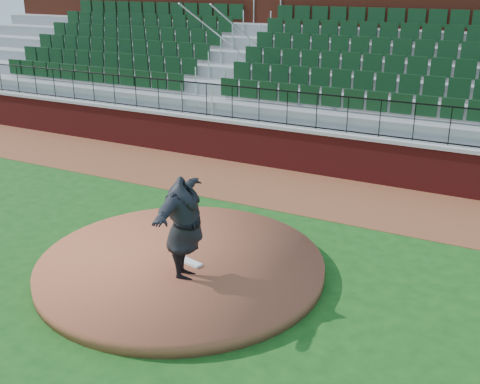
% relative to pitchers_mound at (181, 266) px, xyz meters
% --- Properties ---
extents(ground, '(90.00, 90.00, 0.00)m').
position_rel_pitchers_mound_xyz_m(ground, '(0.58, -0.15, -0.12)').
color(ground, '#164915').
rests_on(ground, ground).
extents(warning_track, '(34.00, 3.20, 0.01)m').
position_rel_pitchers_mound_xyz_m(warning_track, '(0.58, 5.25, -0.12)').
color(warning_track, brown).
rests_on(warning_track, ground).
extents(field_wall, '(34.00, 0.35, 1.20)m').
position_rel_pitchers_mound_xyz_m(field_wall, '(0.58, 6.85, 0.47)').
color(field_wall, maroon).
rests_on(field_wall, ground).
extents(wall_cap, '(34.00, 0.45, 0.10)m').
position_rel_pitchers_mound_xyz_m(wall_cap, '(0.58, 6.85, 1.12)').
color(wall_cap, '#B7B7B7').
rests_on(wall_cap, field_wall).
extents(wall_railing, '(34.00, 0.05, 1.00)m').
position_rel_pitchers_mound_xyz_m(wall_railing, '(0.58, 6.85, 1.67)').
color(wall_railing, black).
rests_on(wall_railing, wall_cap).
extents(seating_stands, '(34.00, 5.10, 4.60)m').
position_rel_pitchers_mound_xyz_m(seating_stands, '(0.58, 9.57, 2.18)').
color(seating_stands, gray).
rests_on(seating_stands, ground).
extents(concourse_wall, '(34.00, 0.50, 5.50)m').
position_rel_pitchers_mound_xyz_m(concourse_wall, '(0.58, 12.37, 2.62)').
color(concourse_wall, maroon).
rests_on(concourse_wall, ground).
extents(pitchers_mound, '(5.51, 5.51, 0.25)m').
position_rel_pitchers_mound_xyz_m(pitchers_mound, '(0.00, 0.00, 0.00)').
color(pitchers_mound, brown).
rests_on(pitchers_mound, ground).
extents(pitching_rubber, '(0.68, 0.32, 0.04)m').
position_rel_pitchers_mound_xyz_m(pitching_rubber, '(0.16, -0.02, 0.15)').
color(pitching_rubber, white).
rests_on(pitching_rubber, pitchers_mound).
extents(pitcher, '(1.28, 2.45, 1.93)m').
position_rel_pitchers_mound_xyz_m(pitcher, '(0.44, -0.50, 1.09)').
color(pitcher, black).
rests_on(pitcher, pitchers_mound).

